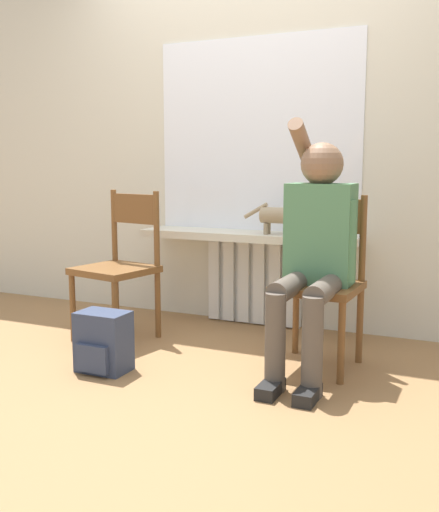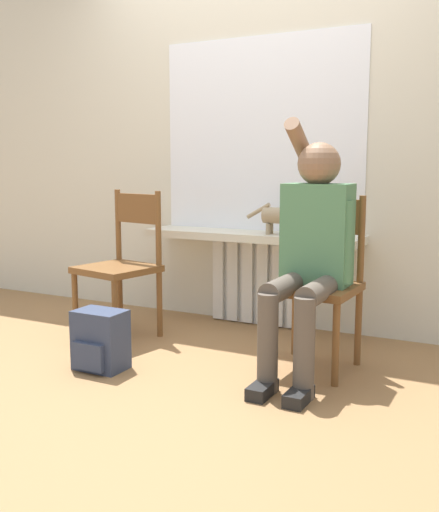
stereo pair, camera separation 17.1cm
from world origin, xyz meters
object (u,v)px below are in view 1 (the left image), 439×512
object	(u,v)px
chair_right	(321,280)
cat	(285,216)
chair_left	(120,264)
backpack	(103,342)
person	(315,245)

from	to	relation	value
chair_right	cat	xyz separation A→B (m)	(-0.37, 0.50, 0.29)
chair_left	backpack	world-z (taller)	chair_left
person	cat	xyz separation A→B (m)	(-0.37, 0.62, 0.09)
chair_left	person	distance (m)	1.28
chair_left	backpack	bearing A→B (deg)	-53.48
person	backpack	world-z (taller)	person
chair_right	backpack	xyz separation A→B (m)	(-1.00, -0.56, -0.31)
chair_right	backpack	distance (m)	1.19
person	chair_left	bearing A→B (deg)	174.75
chair_right	cat	bearing A→B (deg)	128.81
chair_right	person	xyz separation A→B (m)	(-0.00, -0.12, 0.20)
chair_right	backpack	size ratio (longest dim) A/B	2.89
chair_right	person	bearing A→B (deg)	-88.50
chair_left	backpack	size ratio (longest dim) A/B	2.89
chair_left	person	size ratio (longest dim) A/B	0.70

